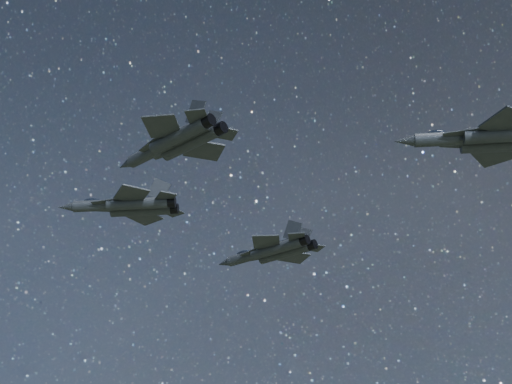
% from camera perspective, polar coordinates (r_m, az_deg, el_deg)
% --- Properties ---
extents(jet_lead, '(16.83, 11.15, 4.29)m').
position_cam_1_polar(jet_lead, '(95.88, -10.09, -1.09)').
color(jet_lead, '#2D3238').
extents(jet_left, '(16.17, 11.23, 4.06)m').
position_cam_1_polar(jet_left, '(95.27, 1.36, -4.73)').
color(jet_left, '#2D3238').
extents(jet_right, '(15.16, 10.36, 3.80)m').
position_cam_1_polar(jet_right, '(71.85, -6.38, 4.04)').
color(jet_right, '#2D3238').
extents(jet_slot, '(17.84, 11.81, 4.55)m').
position_cam_1_polar(jet_slot, '(83.68, 18.08, 4.08)').
color(jet_slot, '#2D3238').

